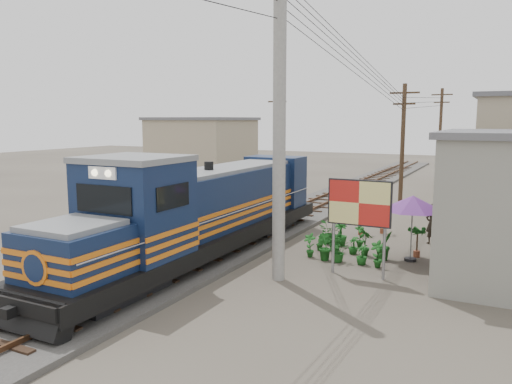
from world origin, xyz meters
The scene contains 14 objects.
ground centered at (0.00, 0.00, 0.00)m, with size 120.00×120.00×0.00m, color #473F35.
ballast centered at (0.00, 10.00, 0.08)m, with size 3.60×70.00×0.16m, color #595651.
track centered at (0.00, 10.00, 0.26)m, with size 1.15×70.00×0.12m.
locomotive centered at (0.00, 0.42, 1.69)m, with size 2.85×15.51×3.84m.
utility_pole_main centered at (3.50, -0.50, 5.00)m, with size 0.40×0.40×10.00m.
wooden_pole_mid centered at (4.50, 14.00, 3.68)m, with size 1.60×0.24×7.00m.
wooden_pole_far centered at (4.80, 28.00, 3.93)m, with size 1.60×0.24×7.50m.
wooden_pole_left centered at (-5.00, 18.00, 3.68)m, with size 1.60×0.24×7.00m.
power_lines centered at (-0.14, 8.49, 7.56)m, with size 9.65×19.00×3.30m.
shophouse_left centered at (-10.00, 16.00, 2.61)m, with size 6.30×6.30×5.20m.
billboard centered at (5.66, 0.97, 2.33)m, with size 2.05×0.14×3.16m.
market_umbrella centered at (6.88, 3.57, 2.10)m, with size 2.59×2.59×2.38m.
vendor centered at (7.21, 6.57, 0.84)m, with size 0.61×0.40×1.68m, color black.
plant_nursery centered at (4.47, 3.47, 0.45)m, with size 3.43×3.27×1.08m.
Camera 1 is at (9.80, -14.50, 5.05)m, focal length 35.00 mm.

